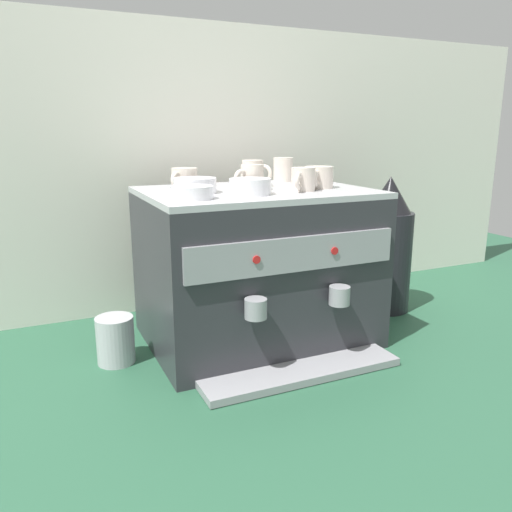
{
  "coord_description": "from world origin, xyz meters",
  "views": [
    {
      "loc": [
        -0.61,
        -1.34,
        0.63
      ],
      "look_at": [
        0.0,
        0.0,
        0.26
      ],
      "focal_mm": 35.84,
      "sensor_mm": 36.0,
      "label": 1
    }
  ],
  "objects_px": {
    "coffee_grinder": "(387,248)",
    "milk_pitcher": "(115,340)",
    "ceramic_cup_4": "(303,179)",
    "ceramic_bowl_2": "(192,193)",
    "ceramic_cup_1": "(254,173)",
    "ceramic_cup_2": "(319,177)",
    "ceramic_cup_0": "(284,170)",
    "espresso_machine": "(257,267)",
    "ceramic_cup_5": "(251,178)",
    "ceramic_bowl_0": "(250,187)",
    "ceramic_cup_3": "(184,178)",
    "ceramic_bowl_1": "(195,186)"
  },
  "relations": [
    {
      "from": "coffee_grinder",
      "to": "milk_pitcher",
      "type": "distance_m",
      "value": 0.96
    },
    {
      "from": "ceramic_cup_4",
      "to": "ceramic_bowl_2",
      "type": "height_order",
      "value": "ceramic_cup_4"
    },
    {
      "from": "ceramic_cup_1",
      "to": "ceramic_bowl_2",
      "type": "bearing_deg",
      "value": -140.58
    },
    {
      "from": "ceramic_cup_2",
      "to": "ceramic_bowl_2",
      "type": "xyz_separation_m",
      "value": [
        -0.41,
        -0.08,
        -0.02
      ]
    },
    {
      "from": "ceramic_cup_0",
      "to": "espresso_machine",
      "type": "bearing_deg",
      "value": -135.48
    },
    {
      "from": "ceramic_cup_0",
      "to": "ceramic_bowl_2",
      "type": "bearing_deg",
      "value": -144.2
    },
    {
      "from": "ceramic_cup_5",
      "to": "coffee_grinder",
      "type": "distance_m",
      "value": 0.61
    },
    {
      "from": "ceramic_cup_0",
      "to": "ceramic_cup_2",
      "type": "relative_size",
      "value": 0.91
    },
    {
      "from": "ceramic_bowl_0",
      "to": "espresso_machine",
      "type": "bearing_deg",
      "value": 56.79
    },
    {
      "from": "ceramic_bowl_2",
      "to": "ceramic_cup_3",
      "type": "bearing_deg",
      "value": 78.2
    },
    {
      "from": "ceramic_cup_2",
      "to": "milk_pitcher",
      "type": "height_order",
      "value": "ceramic_cup_2"
    },
    {
      "from": "coffee_grinder",
      "to": "ceramic_cup_3",
      "type": "bearing_deg",
      "value": 175.67
    },
    {
      "from": "ceramic_cup_5",
      "to": "milk_pitcher",
      "type": "bearing_deg",
      "value": 177.17
    },
    {
      "from": "ceramic_cup_1",
      "to": "ceramic_cup_4",
      "type": "distance_m",
      "value": 0.2
    },
    {
      "from": "ceramic_bowl_0",
      "to": "milk_pitcher",
      "type": "bearing_deg",
      "value": 163.81
    },
    {
      "from": "ceramic_cup_4",
      "to": "coffee_grinder",
      "type": "bearing_deg",
      "value": 18.07
    },
    {
      "from": "ceramic_cup_2",
      "to": "ceramic_cup_4",
      "type": "distance_m",
      "value": 0.09
    },
    {
      "from": "ceramic_cup_2",
      "to": "ceramic_bowl_0",
      "type": "height_order",
      "value": "ceramic_cup_2"
    },
    {
      "from": "ceramic_cup_3",
      "to": "ceramic_bowl_1",
      "type": "height_order",
      "value": "ceramic_cup_3"
    },
    {
      "from": "espresso_machine",
      "to": "ceramic_bowl_1",
      "type": "distance_m",
      "value": 0.31
    },
    {
      "from": "ceramic_cup_0",
      "to": "ceramic_cup_3",
      "type": "height_order",
      "value": "ceramic_cup_0"
    },
    {
      "from": "ceramic_bowl_1",
      "to": "ceramic_bowl_2",
      "type": "bearing_deg",
      "value": -111.32
    },
    {
      "from": "coffee_grinder",
      "to": "ceramic_cup_5",
      "type": "bearing_deg",
      "value": -173.34
    },
    {
      "from": "ceramic_cup_3",
      "to": "ceramic_cup_4",
      "type": "xyz_separation_m",
      "value": [
        0.29,
        -0.19,
        0.0
      ]
    },
    {
      "from": "ceramic_cup_1",
      "to": "coffee_grinder",
      "type": "distance_m",
      "value": 0.56
    },
    {
      "from": "espresso_machine",
      "to": "milk_pitcher",
      "type": "xyz_separation_m",
      "value": [
        -0.42,
        0.01,
        -0.16
      ]
    },
    {
      "from": "espresso_machine",
      "to": "ceramic_cup_2",
      "type": "distance_m",
      "value": 0.32
    },
    {
      "from": "ceramic_cup_3",
      "to": "ceramic_bowl_2",
      "type": "xyz_separation_m",
      "value": [
        -0.05,
        -0.22,
        -0.01
      ]
    },
    {
      "from": "ceramic_cup_0",
      "to": "ceramic_bowl_0",
      "type": "distance_m",
      "value": 0.37
    },
    {
      "from": "ceramic_cup_2",
      "to": "ceramic_cup_1",
      "type": "bearing_deg",
      "value": 135.73
    },
    {
      "from": "ceramic_cup_1",
      "to": "milk_pitcher",
      "type": "bearing_deg",
      "value": -168.51
    },
    {
      "from": "ceramic_cup_0",
      "to": "ceramic_bowl_0",
      "type": "xyz_separation_m",
      "value": [
        -0.24,
        -0.27,
        -0.02
      ]
    },
    {
      "from": "ceramic_cup_0",
      "to": "ceramic_cup_5",
      "type": "distance_m",
      "value": 0.28
    },
    {
      "from": "ceramic_cup_0",
      "to": "ceramic_cup_5",
      "type": "bearing_deg",
      "value": -136.81
    },
    {
      "from": "espresso_machine",
      "to": "ceramic_cup_4",
      "type": "relative_size",
      "value": 7.35
    },
    {
      "from": "ceramic_cup_3",
      "to": "coffee_grinder",
      "type": "distance_m",
      "value": 0.76
    },
    {
      "from": "ceramic_bowl_2",
      "to": "milk_pitcher",
      "type": "bearing_deg",
      "value": 146.82
    },
    {
      "from": "ceramic_cup_4",
      "to": "ceramic_cup_1",
      "type": "bearing_deg",
      "value": 109.51
    },
    {
      "from": "ceramic_bowl_0",
      "to": "coffee_grinder",
      "type": "relative_size",
      "value": 0.24
    },
    {
      "from": "ceramic_cup_4",
      "to": "ceramic_bowl_1",
      "type": "bearing_deg",
      "value": 163.95
    },
    {
      "from": "ceramic_cup_5",
      "to": "ceramic_cup_0",
      "type": "bearing_deg",
      "value": 43.19
    },
    {
      "from": "ceramic_cup_0",
      "to": "ceramic_cup_2",
      "type": "xyz_separation_m",
      "value": [
        0.0,
        -0.22,
        -0.01
      ]
    },
    {
      "from": "espresso_machine",
      "to": "ceramic_cup_1",
      "type": "xyz_separation_m",
      "value": [
        0.04,
        0.1,
        0.27
      ]
    },
    {
      "from": "ceramic_cup_1",
      "to": "ceramic_cup_0",
      "type": "bearing_deg",
      "value": 28.01
    },
    {
      "from": "espresso_machine",
      "to": "coffee_grinder",
      "type": "xyz_separation_m",
      "value": [
        0.52,
        0.05,
        -0.0
      ]
    },
    {
      "from": "ceramic_cup_5",
      "to": "ceramic_bowl_2",
      "type": "relative_size",
      "value": 0.94
    },
    {
      "from": "ceramic_cup_0",
      "to": "ceramic_cup_3",
      "type": "relative_size",
      "value": 1.01
    },
    {
      "from": "ceramic_cup_0",
      "to": "ceramic_cup_5",
      "type": "relative_size",
      "value": 0.95
    },
    {
      "from": "ceramic_cup_2",
      "to": "coffee_grinder",
      "type": "xyz_separation_m",
      "value": [
        0.34,
        0.09,
        -0.27
      ]
    },
    {
      "from": "ceramic_bowl_0",
      "to": "ceramic_bowl_1",
      "type": "xyz_separation_m",
      "value": [
        -0.12,
        0.09,
        -0.0
      ]
    }
  ]
}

